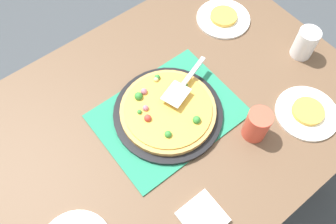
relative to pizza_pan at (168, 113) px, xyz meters
name	(u,v)px	position (x,y,z in m)	size (l,w,h in m)	color
ground_plane	(168,182)	(0.00, 0.00, -0.76)	(8.00, 8.00, 0.00)	#3D4247
dining_table	(168,129)	(0.00, 0.00, -0.12)	(1.40, 1.00, 0.75)	brown
placemat	(168,114)	(0.00, 0.00, -0.01)	(0.48, 0.36, 0.01)	#237F5B
pizza_pan	(168,113)	(0.00, 0.00, 0.00)	(0.38, 0.38, 0.01)	black
pizza	(168,110)	(0.00, 0.00, 0.02)	(0.33, 0.33, 0.05)	tan
plate_near_left	(223,19)	(-0.46, -0.21, -0.01)	(0.22, 0.22, 0.01)	white
plate_far_right	(307,113)	(-0.38, 0.30, -0.01)	(0.22, 0.22, 0.01)	white
served_slice_left	(224,16)	(-0.46, -0.21, 0.01)	(0.11, 0.11, 0.02)	gold
served_slice_right	(308,111)	(-0.38, 0.30, 0.01)	(0.11, 0.11, 0.02)	gold
cup_near	(257,125)	(-0.18, 0.23, 0.05)	(0.08, 0.08, 0.12)	#E04C38
cup_far	(305,43)	(-0.57, 0.10, 0.05)	(0.08, 0.08, 0.12)	white
pizza_server	(183,84)	(-0.09, -0.03, 0.06)	(0.23, 0.11, 0.01)	silver
napkin_stack	(203,217)	(0.14, 0.34, -0.01)	(0.12, 0.12, 0.02)	white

